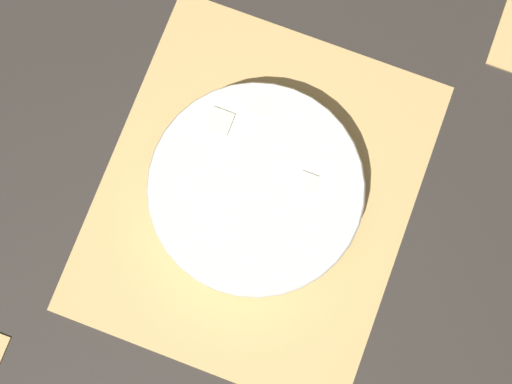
% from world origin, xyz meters
% --- Properties ---
extents(ground_plane, '(6.00, 6.00, 0.00)m').
position_xyz_m(ground_plane, '(0.00, 0.00, 0.00)').
color(ground_plane, '#2D2823').
extents(bamboo_mat_center, '(0.47, 0.40, 0.01)m').
position_xyz_m(bamboo_mat_center, '(0.00, 0.00, 0.00)').
color(bamboo_mat_center, tan).
rests_on(bamboo_mat_center, ground_plane).
extents(fruit_salad_bowl, '(0.27, 0.27, 0.07)m').
position_xyz_m(fruit_salad_bowl, '(-0.00, -0.00, 0.04)').
color(fruit_salad_bowl, silver).
rests_on(fruit_salad_bowl, bamboo_mat_center).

